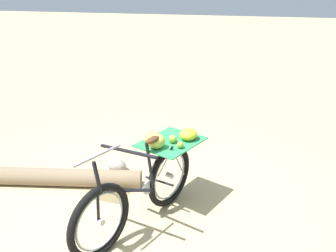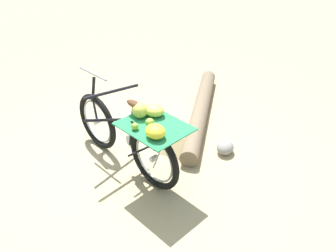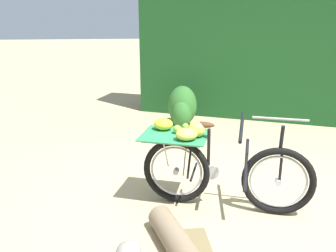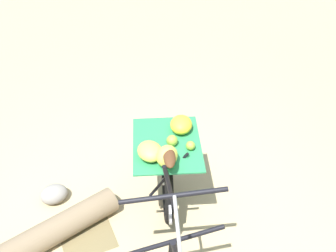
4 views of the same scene
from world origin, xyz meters
name	(u,v)px [view 2 (image 2 of 4)]	position (x,y,z in m)	size (l,w,h in m)	color
ground_plane	(127,169)	(0.00, 0.00, 0.00)	(60.00, 60.00, 0.00)	tan
bicycle	(128,134)	(-0.04, 0.03, 0.48)	(0.96, 1.77, 1.03)	black
fallen_log	(201,110)	(-1.52, 0.35, 0.11)	(0.23, 0.23, 2.44)	#7F6B51
path_stone	(225,147)	(-0.81, 0.95, 0.08)	(0.25, 0.21, 0.16)	gray
leaf_litter_patch	(180,148)	(-0.65, 0.40, 0.00)	(0.44, 0.36, 0.01)	olive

